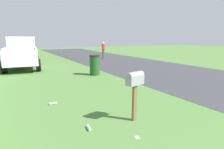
# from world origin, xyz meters

# --- Properties ---
(mailbox) EXTENTS (0.31, 0.51, 1.24)m
(mailbox) POSITION_xyz_m (5.19, 0.41, 0.98)
(mailbox) COLOR brown
(mailbox) RESTS_ON ground
(pickup_truck) EXTENTS (5.12, 2.55, 2.09)m
(pickup_truck) POSITION_xyz_m (15.80, 2.13, 1.10)
(pickup_truck) COLOR silver
(pickup_truck) RESTS_ON ground
(trash_bin) EXTENTS (0.56, 0.56, 1.10)m
(trash_bin) POSITION_xyz_m (11.15, -1.13, 0.55)
(trash_bin) COLOR #1E4C1E
(trash_bin) RESTS_ON ground
(pedestrian) EXTENTS (0.36, 0.46, 1.60)m
(pedestrian) POSITION_xyz_m (18.52, -5.28, 0.92)
(pedestrian) COLOR #4C4238
(pedestrian) RESTS_ON ground
(litter_bottle_midfield_b) EXTENTS (0.23, 0.10, 0.07)m
(litter_bottle_midfield_b) POSITION_xyz_m (5.27, 1.60, 0.04)
(litter_bottle_midfield_b) COLOR #B2D8BF
(litter_bottle_midfield_b) RESTS_ON ground
(litter_bottle_by_mailbox) EXTENTS (0.08, 0.22, 0.07)m
(litter_bottle_by_mailbox) POSITION_xyz_m (7.36, 1.95, 0.04)
(litter_bottle_by_mailbox) COLOR #B2D8BF
(litter_bottle_by_mailbox) RESTS_ON ground
(litter_wrapper_far_scatter) EXTENTS (0.14, 0.12, 0.01)m
(litter_wrapper_far_scatter) POSITION_xyz_m (4.45, 0.85, 0.00)
(litter_wrapper_far_scatter) COLOR silver
(litter_wrapper_far_scatter) RESTS_ON ground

